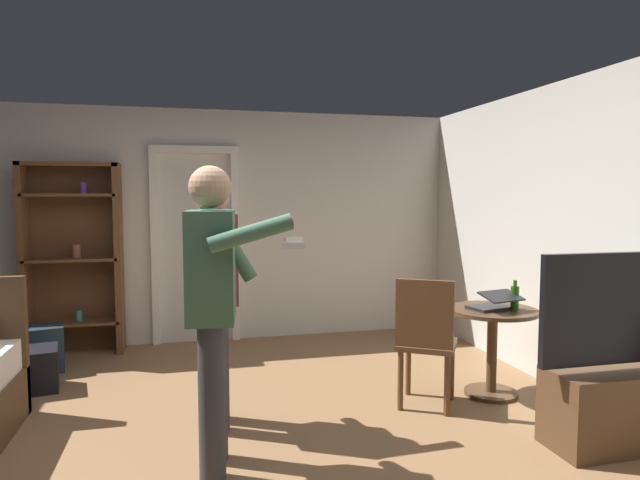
% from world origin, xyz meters
% --- Properties ---
extents(ground_plane, '(6.38, 6.38, 0.00)m').
position_xyz_m(ground_plane, '(0.00, 0.00, 0.00)').
color(ground_plane, olive).
extents(wall_back, '(6.04, 0.12, 2.52)m').
position_xyz_m(wall_back, '(0.00, 2.80, 1.26)').
color(wall_back, beige).
rests_on(wall_back, ground_plane).
extents(wall_right, '(0.12, 5.72, 2.52)m').
position_xyz_m(wall_right, '(2.96, 0.00, 1.26)').
color(wall_right, beige).
rests_on(wall_right, ground_plane).
extents(doorway_frame, '(0.93, 0.08, 2.13)m').
position_xyz_m(doorway_frame, '(0.04, 2.72, 1.22)').
color(doorway_frame, white).
rests_on(doorway_frame, ground_plane).
extents(bookshelf, '(0.93, 0.32, 1.93)m').
position_xyz_m(bookshelf, '(-1.17, 2.58, 1.04)').
color(bookshelf, brown).
rests_on(bookshelf, ground_plane).
extents(tv_flatscreen, '(1.20, 0.40, 1.25)m').
position_xyz_m(tv_flatscreen, '(2.60, -0.51, 0.38)').
color(tv_flatscreen, '#4C331E').
rests_on(tv_flatscreen, ground_plane).
extents(side_table, '(0.70, 0.70, 0.70)m').
position_xyz_m(side_table, '(2.30, 0.50, 0.48)').
color(side_table, '#4C331E').
rests_on(side_table, ground_plane).
extents(laptop, '(0.38, 0.39, 0.16)m').
position_xyz_m(laptop, '(2.28, 0.46, 0.75)').
color(laptop, black).
rests_on(laptop, side_table).
extents(bottle_on_table, '(0.06, 0.06, 0.24)m').
position_xyz_m(bottle_on_table, '(2.44, 0.42, 0.80)').
color(bottle_on_table, '#26530F').
rests_on(bottle_on_table, side_table).
extents(wooden_chair, '(0.58, 0.58, 0.99)m').
position_xyz_m(wooden_chair, '(1.66, 0.36, 0.54)').
color(wooden_chair, brown).
rests_on(wooden_chair, ground_plane).
extents(person_blue_shirt, '(0.63, 0.63, 1.77)m').
position_xyz_m(person_blue_shirt, '(0.08, -0.20, 1.03)').
color(person_blue_shirt, '#333338').
rests_on(person_blue_shirt, ground_plane).
extents(person_striped_shirt, '(0.74, 0.56, 1.72)m').
position_xyz_m(person_striped_shirt, '(0.13, 0.43, 0.99)').
color(person_striped_shirt, '#333338').
rests_on(person_striped_shirt, ground_plane).
extents(suitcase_dark, '(0.68, 0.44, 0.42)m').
position_xyz_m(suitcase_dark, '(-1.49, 1.96, 0.21)').
color(suitcase_dark, '#1E2D38').
rests_on(suitcase_dark, ground_plane).
extents(suitcase_small, '(0.54, 0.45, 0.35)m').
position_xyz_m(suitcase_small, '(-1.35, 1.47, 0.17)').
color(suitcase_small, black).
rests_on(suitcase_small, ground_plane).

